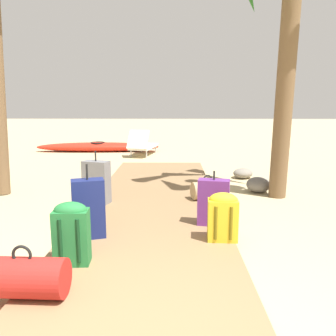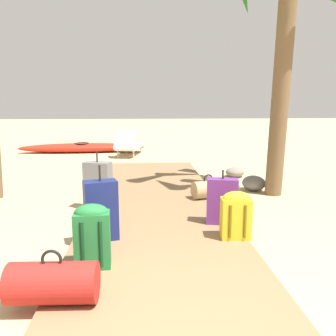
% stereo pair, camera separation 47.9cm
% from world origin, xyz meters
% --- Properties ---
extents(ground_plane, '(60.00, 60.00, 0.00)m').
position_xyz_m(ground_plane, '(0.00, 2.90, 0.00)').
color(ground_plane, tan).
extents(boardwalk, '(2.01, 7.26, 0.08)m').
position_xyz_m(boardwalk, '(0.00, 3.63, 0.04)').
color(boardwalk, olive).
rests_on(boardwalk, ground).
extents(suitcase_purple, '(0.42, 0.26, 0.70)m').
position_xyz_m(suitcase_purple, '(0.82, 2.55, 0.38)').
color(suitcase_purple, '#6B2D84').
rests_on(suitcase_purple, boardwalk).
extents(duffel_bag_red, '(0.70, 0.35, 0.44)m').
position_xyz_m(duffel_bag_red, '(-0.90, 0.82, 0.25)').
color(duffel_bag_red, red).
rests_on(duffel_bag_red, boardwalk).
extents(backpack_yellow, '(0.35, 0.24, 0.56)m').
position_xyz_m(backpack_yellow, '(0.87, 2.04, 0.37)').
color(backpack_yellow, gold).
rests_on(backpack_yellow, boardwalk).
extents(suitcase_navy, '(0.41, 0.30, 0.87)m').
position_xyz_m(suitcase_navy, '(-0.67, 2.11, 0.42)').
color(suitcase_navy, navy).
rests_on(suitcase_navy, boardwalk).
extents(duffel_bag_tan, '(0.56, 0.41, 0.40)m').
position_xyz_m(duffel_bag_tan, '(0.86, 3.78, 0.23)').
color(duffel_bag_tan, tan).
rests_on(duffel_bag_tan, boardwalk).
extents(suitcase_grey, '(0.45, 0.32, 0.82)m').
position_xyz_m(suitcase_grey, '(-0.89, 3.53, 0.41)').
color(suitcase_grey, slate).
rests_on(suitcase_grey, boardwalk).
extents(backpack_green, '(0.34, 0.24, 0.62)m').
position_xyz_m(backpack_green, '(-0.68, 1.42, 0.41)').
color(backpack_green, '#237538').
rests_on(backpack_green, boardwalk).
extents(lounge_chair, '(0.88, 1.60, 0.81)m').
position_xyz_m(lounge_chair, '(-0.65, 9.02, 0.33)').
color(lounge_chair, white).
rests_on(lounge_chair, ground).
extents(kayak, '(4.09, 0.87, 0.31)m').
position_xyz_m(kayak, '(-2.22, 9.89, 0.15)').
color(kayak, red).
rests_on(kayak, ground).
extents(rock_right_near, '(0.60, 0.60, 0.22)m').
position_xyz_m(rock_right_near, '(1.82, 5.76, 0.11)').
color(rock_right_near, gray).
rests_on(rock_right_near, ground).
extents(rock_right_far, '(0.55, 0.55, 0.28)m').
position_xyz_m(rock_right_far, '(1.87, 4.54, 0.14)').
color(rock_right_far, slate).
rests_on(rock_right_far, ground).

